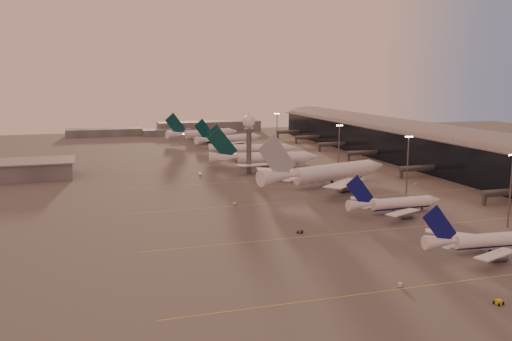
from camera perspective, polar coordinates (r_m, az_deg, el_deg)
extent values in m
plane|color=#4D4B4B|center=(163.96, 9.54, -7.60)|extent=(700.00, 700.00, 0.00)
cube|color=#D1C64A|center=(186.91, 16.45, -5.67)|extent=(180.00, 0.25, 0.02)
cube|color=#D1C64A|center=(224.49, 10.13, -2.81)|extent=(180.00, 0.25, 0.02)
cube|color=#D1C64A|center=(264.41, 5.68, -0.77)|extent=(180.00, 0.25, 0.02)
cube|color=#D1C64A|center=(310.39, 2.12, 0.88)|extent=(180.00, 0.25, 0.02)
cube|color=black|center=(309.59, 18.43, 2.03)|extent=(36.00, 360.00, 18.00)
cylinder|color=slate|center=(308.55, 18.52, 3.68)|extent=(10.08, 360.00, 10.08)
cube|color=slate|center=(308.53, 18.52, 3.72)|extent=(40.00, 362.00, 0.80)
cylinder|color=#54575B|center=(231.15, 24.85, -2.09)|extent=(22.00, 2.80, 2.80)
cube|color=#54575B|center=(225.12, 22.91, -2.85)|extent=(1.20, 1.20, 4.40)
cylinder|color=#54575B|center=(276.05, 16.85, 0.25)|extent=(22.00, 2.80, 2.80)
cube|color=#54575B|center=(271.02, 15.07, -0.33)|extent=(1.20, 1.20, 4.40)
cylinder|color=#54575B|center=(323.38, 11.34, 1.86)|extent=(22.00, 2.80, 2.80)
cube|color=#54575B|center=(319.10, 9.74, 1.39)|extent=(1.20, 1.20, 4.40)
cylinder|color=#54575B|center=(360.51, 8.17, 2.78)|extent=(22.00, 2.80, 2.80)
cube|color=#54575B|center=(356.67, 6.70, 2.36)|extent=(1.20, 1.20, 4.40)
cylinder|color=#54575B|center=(398.61, 5.60, 3.52)|extent=(22.00, 2.80, 2.80)
cube|color=#54575B|center=(395.14, 4.25, 3.14)|extent=(1.20, 1.20, 4.40)
cylinder|color=#54575B|center=(435.56, 3.57, 4.09)|extent=(22.00, 2.80, 2.80)
cube|color=#54575B|center=(432.39, 2.32, 3.76)|extent=(1.20, 1.20, 4.40)
cylinder|color=#54575B|center=(272.93, -0.75, 1.96)|extent=(2.60, 2.60, 22.00)
cylinder|color=#54575B|center=(271.56, -0.76, 4.36)|extent=(5.20, 5.20, 1.20)
sphere|color=white|center=(271.21, -0.76, 5.18)|extent=(6.40, 6.40, 6.40)
cylinder|color=#54575B|center=(270.92, -0.76, 5.96)|extent=(0.16, 0.16, 2.00)
cylinder|color=#54575B|center=(193.44, 25.22, -1.90)|extent=(0.56, 0.56, 25.00)
sphere|color=#FFEABF|center=(190.57, 25.14, 1.48)|extent=(0.56, 0.56, 0.56)
sphere|color=#FFEABF|center=(191.24, 25.37, 1.49)|extent=(0.56, 0.56, 0.56)
cylinder|color=#54575B|center=(234.53, 15.67, 0.63)|extent=(0.56, 0.56, 25.00)
cube|color=#54575B|center=(232.95, 15.80, 3.54)|extent=(3.60, 0.25, 0.25)
sphere|color=#FFEABF|center=(232.19, 15.49, 3.44)|extent=(0.56, 0.56, 0.56)
sphere|color=#FFEABF|center=(232.73, 15.70, 3.44)|extent=(0.56, 0.56, 0.56)
sphere|color=#FFEABF|center=(233.27, 15.90, 3.44)|extent=(0.56, 0.56, 0.56)
sphere|color=#FFEABF|center=(233.81, 16.11, 3.45)|extent=(0.56, 0.56, 0.56)
cylinder|color=#54575B|center=(279.58, 8.72, 2.35)|extent=(0.56, 0.56, 25.00)
cube|color=#54575B|center=(278.26, 8.79, 4.79)|extent=(3.60, 0.25, 0.25)
sphere|color=#FFEABF|center=(277.65, 8.51, 4.71)|extent=(0.56, 0.56, 0.56)
sphere|color=#FFEABF|center=(278.08, 8.69, 4.71)|extent=(0.56, 0.56, 0.56)
sphere|color=#FFEABF|center=(278.52, 8.88, 4.71)|extent=(0.56, 0.56, 0.56)
sphere|color=#FFEABF|center=(278.96, 9.06, 4.72)|extent=(0.56, 0.56, 0.56)
cylinder|color=#54575B|center=(361.47, 2.22, 4.17)|extent=(0.56, 0.56, 25.00)
cube|color=#54575B|center=(360.45, 2.23, 6.07)|extent=(3.60, 0.25, 0.25)
sphere|color=#FFEABF|center=(359.99, 2.01, 6.00)|extent=(0.56, 0.56, 0.56)
sphere|color=#FFEABF|center=(360.32, 2.16, 6.00)|extent=(0.56, 0.56, 0.56)
sphere|color=#FFEABF|center=(360.65, 2.31, 6.00)|extent=(0.56, 0.56, 0.56)
sphere|color=#FFEABF|center=(360.98, 2.46, 6.01)|extent=(0.56, 0.56, 0.56)
cube|color=slate|center=(461.77, -15.69, 3.89)|extent=(60.00, 18.00, 6.00)
cube|color=slate|center=(482.16, -4.95, 4.65)|extent=(90.00, 20.00, 9.00)
cube|color=slate|center=(455.85, -9.35, 3.99)|extent=(40.00, 15.00, 5.00)
cylinder|color=white|center=(166.78, 23.56, -6.88)|extent=(22.94, 5.64, 3.87)
cylinder|color=navy|center=(167.02, 23.54, -7.17)|extent=(22.40, 4.53, 2.78)
cone|color=white|center=(157.87, 18.80, -7.32)|extent=(9.80, 4.60, 3.87)
cube|color=white|center=(156.49, 23.93, -8.26)|extent=(16.58, 10.03, 1.22)
cylinder|color=slate|center=(160.33, 24.21, -8.51)|extent=(4.58, 2.85, 2.51)
cube|color=slate|center=(160.00, 24.24, -8.14)|extent=(0.32, 0.28, 1.55)
cube|color=white|center=(171.35, 20.15, -6.45)|extent=(15.89, 12.04, 1.22)
cylinder|color=slate|center=(171.54, 21.31, -7.12)|extent=(4.58, 2.85, 2.51)
cube|color=slate|center=(171.23, 21.33, -6.77)|extent=(0.32, 0.28, 1.55)
cube|color=navy|center=(156.32, 18.74, -5.66)|extent=(10.60, 1.19, 11.52)
cube|color=white|center=(154.32, 19.66, -7.73)|extent=(4.69, 3.14, 0.25)
cube|color=white|center=(161.45, 18.00, -6.86)|extent=(4.62, 3.65, 0.25)
cylinder|color=black|center=(168.19, 22.54, -7.59)|extent=(1.16, 0.60, 1.12)
cylinder|color=black|center=(164.75, 23.43, -8.02)|extent=(1.16, 0.60, 1.12)
cylinder|color=white|center=(202.68, 15.05, -3.45)|extent=(23.40, 4.36, 3.97)
cylinder|color=navy|center=(202.88, 15.04, -3.70)|extent=(22.91, 3.24, 2.86)
cone|color=white|center=(210.49, 18.24, -3.12)|extent=(4.58, 4.05, 3.97)
cone|color=white|center=(194.16, 10.95, -3.72)|extent=(9.85, 4.13, 3.97)
cube|color=white|center=(191.85, 15.19, -4.43)|extent=(16.66, 11.59, 1.25)
cylinder|color=slate|center=(195.69, 15.50, -4.71)|extent=(4.56, 2.66, 2.58)
cube|color=slate|center=(195.41, 15.51, -4.39)|extent=(0.32, 0.27, 1.59)
cube|color=white|center=(207.94, 12.25, -3.19)|extent=(16.81, 11.16, 1.25)
cylinder|color=slate|center=(207.86, 13.23, -3.75)|extent=(4.56, 2.66, 2.58)
cube|color=slate|center=(207.61, 13.25, -3.45)|extent=(0.32, 0.27, 1.59)
cube|color=navy|center=(192.84, 10.87, -2.32)|extent=(10.91, 0.55, 11.84)
cube|color=white|center=(190.34, 11.62, -3.99)|extent=(4.79, 3.56, 0.26)
cube|color=white|center=(198.00, 10.33, -3.41)|extent=(4.81, 3.45, 0.26)
cylinder|color=black|center=(208.20, 17.07, -3.97)|extent=(0.52, 0.52, 1.05)
cylinder|color=black|center=(204.17, 14.22, -4.09)|extent=(1.16, 0.54, 1.15)
cylinder|color=black|center=(200.43, 14.92, -4.38)|extent=(1.16, 0.54, 1.15)
cylinder|color=white|center=(248.17, 8.25, -0.41)|extent=(44.41, 19.41, 6.92)
cylinder|color=white|center=(248.45, 8.24, -0.76)|extent=(43.00, 17.30, 4.98)
cone|color=white|center=(266.41, 12.48, 0.17)|extent=(10.21, 9.10, 6.92)
cone|color=white|center=(228.41, 2.39, -0.99)|extent=(19.78, 11.99, 6.92)
cube|color=white|center=(227.92, 9.33, -1.67)|extent=(27.76, 27.62, 2.06)
cylinder|color=slate|center=(235.20, 9.54, -2.02)|extent=(9.51, 6.78, 4.50)
cube|color=slate|center=(234.87, 9.55, -1.64)|extent=(0.40, 0.36, 2.77)
cube|color=white|center=(255.46, 3.68, -0.30)|extent=(32.62, 13.41, 2.06)
cylinder|color=slate|center=(255.89, 5.21, -0.94)|extent=(9.51, 6.78, 4.50)
cube|color=slate|center=(255.59, 5.22, -0.59)|extent=(0.40, 0.36, 2.77)
cube|color=#ADAFB5|center=(226.45, 2.22, 1.01)|extent=(18.48, 5.91, 20.54)
cube|color=white|center=(221.44, 3.63, -1.31)|extent=(8.48, 8.18, 0.28)
cube|color=white|center=(235.01, 1.08, -0.63)|extent=(8.98, 4.55, 0.28)
cylinder|color=black|center=(260.38, 10.98, -0.95)|extent=(0.56, 0.56, 1.12)
cylinder|color=black|center=(248.41, 7.24, -1.36)|extent=(1.34, 0.89, 1.23)
cylinder|color=black|center=(244.82, 7.99, -1.54)|extent=(1.34, 0.89, 1.23)
cylinder|color=white|center=(292.43, 1.69, 1.15)|extent=(37.24, 10.77, 5.93)
cylinder|color=white|center=(292.64, 1.69, 0.89)|extent=(36.29, 9.02, 4.27)
cone|color=white|center=(297.42, 5.84, 1.25)|extent=(7.84, 6.83, 5.93)
cone|color=white|center=(288.45, -3.40, 1.16)|extent=(16.08, 7.93, 5.93)
cube|color=white|center=(275.94, 0.46, 0.40)|extent=(27.19, 15.09, 1.76)
cylinder|color=slate|center=(280.70, 1.24, 0.06)|extent=(7.57, 4.77, 3.86)
cube|color=slate|center=(280.46, 1.24, 0.34)|extent=(0.34, 0.29, 2.37)
cube|color=white|center=(306.08, -0.54, 1.35)|extent=(25.31, 20.59, 1.76)
cylinder|color=slate|center=(303.62, 0.41, 0.81)|extent=(7.57, 4.77, 3.86)
cube|color=slate|center=(303.40, 0.41, 1.08)|extent=(0.34, 0.29, 2.37)
cube|color=#063638|center=(287.37, -3.57, 2.55)|extent=(16.22, 2.52, 17.55)
cube|color=white|center=(281.41, -3.30, 0.97)|extent=(7.60, 4.78, 0.26)
cube|color=white|center=(295.40, -3.60, 1.40)|extent=(7.41, 6.17, 0.26)
cylinder|color=black|center=(296.01, 4.34, 0.51)|extent=(0.51, 0.51, 1.02)
cylinder|color=black|center=(294.64, 1.04, 0.50)|extent=(1.18, 0.66, 1.13)
cylinder|color=black|center=(290.28, 1.20, 0.36)|extent=(1.18, 0.66, 1.13)
cylinder|color=white|center=(332.95, 0.28, 2.17)|extent=(33.69, 10.74, 5.36)
cylinder|color=white|center=(333.12, 0.28, 1.96)|extent=(32.79, 9.15, 3.86)
cone|color=white|center=(336.26, 3.64, 2.22)|extent=(7.23, 6.35, 5.36)
cone|color=white|center=(330.45, -3.78, 2.20)|extent=(14.64, 7.58, 5.36)
cube|color=white|center=(318.30, -0.83, 1.63)|extent=(24.67, 13.00, 1.59)
cylinder|color=slate|center=(322.38, -0.18, 1.34)|extent=(6.92, 4.49, 3.49)
cube|color=slate|center=(322.19, -0.18, 1.56)|extent=(0.31, 0.27, 2.15)
cube|color=white|center=(345.83, -1.39, 2.30)|extent=(22.58, 19.12, 1.59)
cylinder|color=slate|center=(343.35, -0.65, 1.87)|extent=(6.92, 4.49, 3.49)
cube|color=slate|center=(343.17, -0.65, 2.08)|extent=(0.31, 0.27, 2.15)
cube|color=#063638|center=(329.59, -3.91, 3.30)|extent=(14.61, 2.74, 15.88)
cube|color=white|center=(324.05, -3.74, 2.07)|extent=(6.86, 4.15, 0.23)
cube|color=white|center=(336.78, -3.89, 2.37)|extent=(6.65, 5.70, 0.23)
cylinder|color=black|center=(335.39, 2.42, 1.64)|extent=(0.46, 0.46, 0.92)
cylinder|color=black|center=(335.06, -0.22, 1.65)|extent=(1.08, 0.62, 1.02)
cylinder|color=black|center=(331.07, -0.13, 1.55)|extent=(1.08, 0.62, 1.02)
cylinder|color=white|center=(384.46, -2.27, 3.23)|extent=(33.99, 16.39, 5.50)
cylinder|color=white|center=(384.61, -2.27, 3.04)|extent=(32.85, 14.71, 3.96)
cone|color=white|center=(396.12, 0.17, 3.43)|extent=(8.04, 7.36, 5.50)
cone|color=white|center=(371.49, -5.37, 3.06)|extent=(15.30, 9.89, 5.50)
cube|color=white|center=(368.12, -2.10, 2.78)|extent=(21.02, 22.05, 1.63)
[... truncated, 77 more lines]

